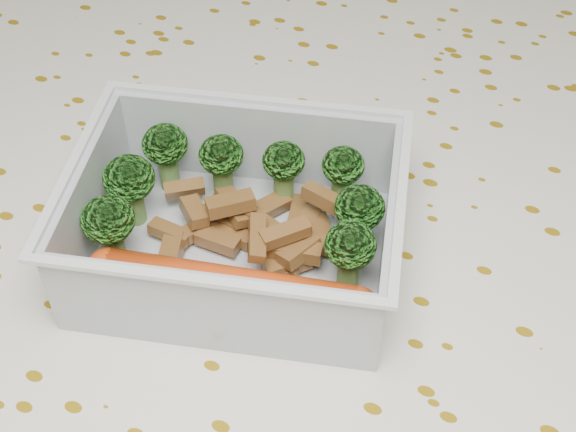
% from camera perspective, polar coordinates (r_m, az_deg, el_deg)
% --- Properties ---
extents(dining_table, '(1.40, 0.90, 0.75)m').
position_cam_1_polar(dining_table, '(0.55, 0.48, -8.43)').
color(dining_table, brown).
rests_on(dining_table, ground).
extents(tablecloth, '(1.46, 0.96, 0.19)m').
position_cam_1_polar(tablecloth, '(0.51, 0.52, -5.20)').
color(tablecloth, silver).
rests_on(tablecloth, dining_table).
extents(lunch_container, '(0.22, 0.19, 0.06)m').
position_cam_1_polar(lunch_container, '(0.46, -3.64, -1.12)').
color(lunch_container, silver).
rests_on(lunch_container, tablecloth).
extents(broccoli_florets, '(0.17, 0.12, 0.05)m').
position_cam_1_polar(broccoli_florets, '(0.47, -3.76, 1.84)').
color(broccoli_florets, '#608C3F').
rests_on(broccoli_florets, lunch_container).
extents(meat_pile, '(0.12, 0.09, 0.03)m').
position_cam_1_polar(meat_pile, '(0.47, -2.15, -0.94)').
color(meat_pile, brown).
rests_on(meat_pile, lunch_container).
extents(sausage, '(0.16, 0.06, 0.02)m').
position_cam_1_polar(sausage, '(0.44, -4.16, -5.14)').
color(sausage, '#C63D10').
rests_on(sausage, lunch_container).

